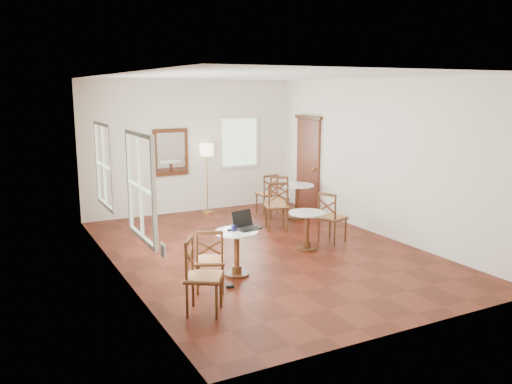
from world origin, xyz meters
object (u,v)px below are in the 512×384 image
at_px(chair_near_b, 202,276).
at_px(chair_mid_b, 332,217).
at_px(cafe_table_mid, 307,226).
at_px(floor_lamp, 207,154).
at_px(chair_near_a, 210,260).
at_px(power_adapter, 230,287).
at_px(chair_back_b, 277,200).
at_px(mouse, 229,230).
at_px(cafe_table_back, 297,198).
at_px(navy_mug, 234,228).
at_px(chair_back_a, 267,194).
at_px(cafe_table_near, 237,248).
at_px(water_glass, 238,231).
at_px(laptop, 245,224).
at_px(chair_mid_a, 277,206).

height_order(chair_near_b, chair_mid_b, chair_near_b).
bearing_deg(cafe_table_mid, floor_lamp, 97.76).
bearing_deg(chair_near_a, power_adapter, -160.87).
distance_m(cafe_table_mid, chair_back_b, 2.02).
relative_size(mouse, power_adapter, 0.86).
xyz_separation_m(cafe_table_mid, mouse, (-1.75, -0.56, 0.29)).
height_order(cafe_table_back, chair_mid_b, chair_mid_b).
xyz_separation_m(cafe_table_mid, floor_lamp, (-0.47, 3.42, 0.93)).
distance_m(cafe_table_back, navy_mug, 3.78).
xyz_separation_m(chair_near_a, chair_near_b, (-0.37, -0.63, 0.03)).
bearing_deg(chair_back_a, cafe_table_near, 53.43).
xyz_separation_m(cafe_table_back, chair_mid_b, (-0.39, -1.82, -0.00)).
bearing_deg(chair_back_a, mouse, 51.95).
bearing_deg(water_glass, cafe_table_back, 45.27).
relative_size(chair_mid_b, mouse, 11.12).
bearing_deg(mouse, laptop, -13.13).
height_order(chair_mid_a, floor_lamp, floor_lamp).
bearing_deg(chair_near_b, chair_mid_a, -10.41).
bearing_deg(water_glass, chair_mid_b, 22.21).
height_order(floor_lamp, water_glass, floor_lamp).
distance_m(chair_near_b, chair_back_b, 4.78).
relative_size(chair_back_b, mouse, 11.39).
bearing_deg(cafe_table_near, chair_back_b, 49.73).
distance_m(chair_near_a, chair_back_b, 4.06).
height_order(cafe_table_mid, power_adapter, cafe_table_mid).
distance_m(chair_back_b, water_glass, 3.54).
xyz_separation_m(chair_mid_a, water_glass, (-1.92, -2.21, 0.25)).
relative_size(chair_near_a, floor_lamp, 0.57).
distance_m(chair_near_b, power_adapter, 1.01).
bearing_deg(water_glass, chair_near_a, -157.19).
relative_size(floor_lamp, navy_mug, 14.27).
xyz_separation_m(cafe_table_back, water_glass, (-2.76, -2.79, 0.27)).
height_order(chair_mid_b, power_adapter, chair_mid_b).
height_order(cafe_table_near, cafe_table_mid, cafe_table_near).
xyz_separation_m(cafe_table_mid, laptop, (-1.47, -0.54, 0.34)).
bearing_deg(power_adapter, water_glass, 45.45).
xyz_separation_m(chair_near_b, power_adapter, (0.66, 0.60, -0.46)).
xyz_separation_m(cafe_table_mid, chair_near_b, (-2.63, -1.65, 0.06)).
bearing_deg(laptop, navy_mug, -179.61).
height_order(floor_lamp, navy_mug, floor_lamp).
relative_size(floor_lamp, mouse, 18.75).
bearing_deg(floor_lamp, chair_back_a, -28.91).
distance_m(chair_mid_b, water_glass, 2.58).
bearing_deg(floor_lamp, cafe_table_back, -43.20).
bearing_deg(chair_back_b, chair_back_a, 120.23).
bearing_deg(floor_lamp, water_glass, -106.52).
bearing_deg(chair_near_b, chair_near_a, 1.73).
bearing_deg(floor_lamp, chair_mid_a, -71.52).
height_order(chair_mid_a, mouse, chair_mid_a).
relative_size(chair_back_b, floor_lamp, 0.61).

